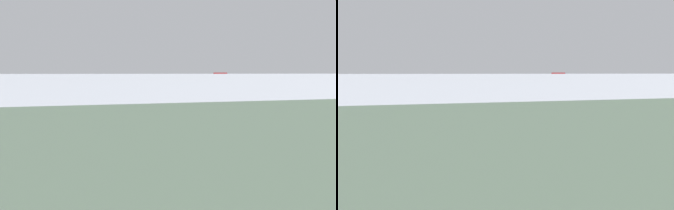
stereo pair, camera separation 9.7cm
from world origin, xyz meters
TOP-DOWN VIEW (x-y plane):
  - ground_plane at (0.00, 0.00)m, footprint 800.00×800.00m
  - runway_asphalt at (0.00, 0.00)m, footprint 600.00×39.67m
  - apron_concrete at (0.00, 55.87)m, footprint 440.00×110.00m
  - grass_verge_foreground at (0.00, -37.12)m, footprint 600.00×80.00m
  - airliner_main at (-10.37, -0.03)m, footprint 54.15×44.36m
  - airliner_parked_mid at (-13.82, 60.57)m, footprint 42.92×35.10m
  - service_truck_baggage at (40.51, -7.86)m, footprint 6.00×2.82m
  - service_car_followme at (27.03, 32.22)m, footprint 2.09×4.29m
  - no_stopping_sign at (-6.32, -41.09)m, footprint 0.60×0.10m
  - traffic_cone_orange at (1.36, -38.82)m, footprint 0.40×0.40m

SIDE VIEW (x-z plane):
  - ground_plane at x=0.00m, z-range 0.00..0.00m
  - grass_verge_foreground at x=0.00m, z-range 0.00..0.04m
  - apron_concrete at x=0.00m, z-range 0.00..0.05m
  - runway_asphalt at x=0.00m, z-range 0.00..0.06m
  - traffic_cone_orange at x=1.36m, z-range 0.00..0.55m
  - service_car_followme at x=27.03m, z-range 0.03..1.65m
  - service_truck_baggage at x=40.51m, z-range 0.08..2.73m
  - no_stopping_sign at x=-6.32m, z-range 0.23..2.66m
  - airliner_parked_mid at x=-13.82m, z-range -2.84..9.69m
  - airliner_main at x=-10.37m, z-range -3.59..12.29m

